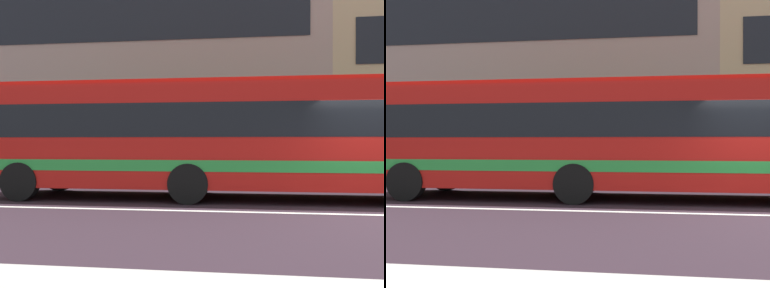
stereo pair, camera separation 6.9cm
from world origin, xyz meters
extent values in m
cube|color=#1A5319|center=(-3.75, 5.65, 0.45)|extent=(19.06, 1.10, 0.90)
cube|color=#A48A80|center=(-11.25, 14.20, 6.49)|extent=(23.90, 8.45, 12.97)
cube|color=black|center=(-11.25, 9.96, 7.53)|extent=(21.99, 0.04, 2.59)
cube|color=red|center=(-3.59, 2.18, 1.67)|extent=(12.35, 2.56, 2.64)
cube|color=black|center=(-3.59, 2.18, 2.07)|extent=(11.61, 2.58, 0.85)
cube|color=green|center=(-3.59, 2.18, 0.94)|extent=(12.10, 2.59, 0.28)
cube|color=red|center=(-3.59, 2.18, 3.05)|extent=(11.85, 2.16, 0.12)
cylinder|color=black|center=(-4.37, 3.35, 0.50)|extent=(1.00, 0.28, 1.00)
cylinder|color=black|center=(-4.36, 1.01, 0.50)|extent=(1.00, 0.28, 1.00)
cylinder|color=black|center=(-8.76, 3.35, 0.50)|extent=(1.00, 0.28, 1.00)
cylinder|color=black|center=(-8.76, 1.00, 0.50)|extent=(1.00, 0.28, 1.00)
camera|label=1|loc=(-2.84, -9.31, 1.52)|focal=39.94mm
camera|label=2|loc=(-2.77, -9.30, 1.52)|focal=39.94mm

